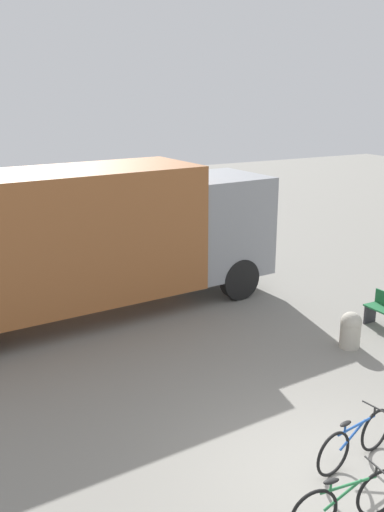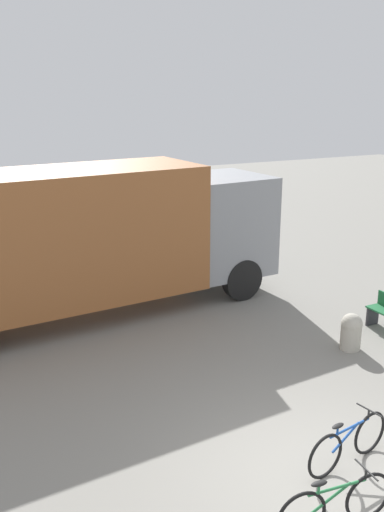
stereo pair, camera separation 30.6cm
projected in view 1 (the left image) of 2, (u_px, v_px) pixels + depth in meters
ground_plane at (334, 477)px, 7.94m from camera, size 60.00×60.00×0.00m
delivery_truck at (83, 237)px, 12.99m from camera, size 9.61×2.95×3.49m
bicycle_near at (347, 502)px, 6.95m from camera, size 1.62×0.44×0.76m
bicycle_middle at (355, 440)px, 8.16m from camera, size 1.61×0.44×0.76m
bollard_near_bench at (351, 329)px, 11.81m from camera, size 0.44×0.44×0.78m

